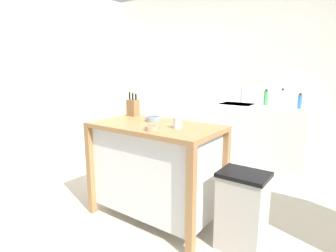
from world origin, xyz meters
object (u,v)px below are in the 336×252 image
object	(u,v)px
trash_bin	(242,211)
bottle_hand_soap	(266,98)
drinking_cup	(177,123)
sink_faucet	(241,95)
kitchen_island	(155,167)
bottle_dish_soap	(282,98)
bowl_stoneware_deep	(152,128)
bowl_ceramic_small	(153,119)
bottle_spray_cleaner	(300,102)
knife_block	(133,107)

from	to	relation	value
trash_bin	bottle_hand_soap	bearing A→B (deg)	102.43
drinking_cup	sink_faucet	size ratio (longest dim) A/B	0.41
kitchen_island	bottle_dish_soap	distance (m)	1.95
kitchen_island	trash_bin	xyz separation A→B (m)	(0.83, 0.02, -0.19)
bowl_stoneware_deep	trash_bin	world-z (taller)	bowl_stoneware_deep
sink_faucet	bottle_hand_soap	world-z (taller)	sink_faucet
bowl_ceramic_small	bottle_spray_cleaner	bearing A→B (deg)	58.53
knife_block	bottle_dish_soap	size ratio (longest dim) A/B	1.07
bowl_stoneware_deep	bottle_dish_soap	size ratio (longest dim) A/B	0.48
trash_bin	bottle_hand_soap	world-z (taller)	bottle_hand_soap
kitchen_island	bottle_dish_soap	xyz separation A→B (m)	(0.65, 1.76, 0.52)
sink_faucet	drinking_cup	bearing A→B (deg)	-84.40
drinking_cup	bottle_hand_soap	distance (m)	1.84
bottle_hand_soap	bowl_ceramic_small	bearing A→B (deg)	-108.03
kitchen_island	drinking_cup	distance (m)	0.51
bowl_stoneware_deep	trash_bin	bearing A→B (deg)	17.92
bottle_spray_cleaner	bottle_dish_soap	world-z (taller)	bottle_dish_soap
knife_block	sink_faucet	xyz separation A→B (m)	(0.54, 1.67, 0.03)
sink_faucet	trash_bin	bearing A→B (deg)	-67.89
bottle_dish_soap	bottle_hand_soap	bearing A→B (deg)	169.95
bottle_hand_soap	bottle_dish_soap	xyz separation A→B (m)	(0.21, -0.04, 0.01)
bowl_ceramic_small	bottle_spray_cleaner	distance (m)	1.87
knife_block	bowl_ceramic_small	size ratio (longest dim) A/B	1.69
trash_bin	bottle_dish_soap	xyz separation A→B (m)	(-0.18, 1.74, 0.71)
knife_block	bottle_spray_cleaner	world-z (taller)	knife_block
drinking_cup	bottle_dish_soap	distance (m)	1.83
knife_block	bottle_dish_soap	xyz separation A→B (m)	(1.12, 1.54, 0.03)
bottle_spray_cleaner	bowl_ceramic_small	bearing A→B (deg)	-121.47
drinking_cup	sink_faucet	xyz separation A→B (m)	(-0.19, 1.91, 0.08)
sink_faucet	bottle_spray_cleaner	world-z (taller)	sink_faucet
kitchen_island	bottle_dish_soap	world-z (taller)	bottle_dish_soap
sink_faucet	bottle_hand_soap	size ratio (longest dim) A/B	1.05
bowl_ceramic_small	drinking_cup	world-z (taller)	drinking_cup
knife_block	trash_bin	xyz separation A→B (m)	(1.30, -0.20, -0.68)
bowl_stoneware_deep	drinking_cup	distance (m)	0.22
bottle_hand_soap	bottle_dish_soap	world-z (taller)	bottle_dish_soap
bowl_ceramic_small	bottle_dish_soap	size ratio (longest dim) A/B	0.63
bowl_stoneware_deep	bottle_hand_soap	xyz separation A→B (m)	(0.31, 2.01, 0.09)
knife_block	sink_faucet	size ratio (longest dim) A/B	1.13
knife_block	bowl_stoneware_deep	world-z (taller)	knife_block
drinking_cup	bowl_ceramic_small	bearing A→B (deg)	159.00
kitchen_island	bottle_spray_cleaner	size ratio (longest dim) A/B	6.31
bottle_dish_soap	trash_bin	bearing A→B (deg)	-84.13
bottle_spray_cleaner	bowl_stoneware_deep	bearing A→B (deg)	-110.94
drinking_cup	bottle_dish_soap	bearing A→B (deg)	77.61
drinking_cup	bottle_hand_soap	world-z (taller)	bottle_hand_soap
bowl_stoneware_deep	bottle_hand_soap	distance (m)	2.03
bowl_stoneware_deep	sink_faucet	size ratio (longest dim) A/B	0.50
kitchen_island	knife_block	size ratio (longest dim) A/B	4.77
bowl_ceramic_small	bottle_hand_soap	distance (m)	1.77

